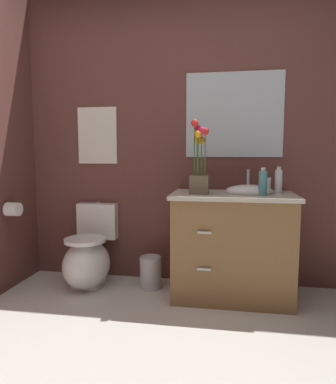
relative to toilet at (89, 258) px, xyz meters
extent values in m
cube|color=brown|center=(0.89, 0.30, 1.01)|extent=(4.08, 0.05, 2.50)
ellipsoid|color=white|center=(0.00, -0.05, -0.04)|extent=(0.38, 0.48, 0.40)
cube|color=white|center=(0.00, 0.00, -0.15)|extent=(0.22, 0.26, 0.18)
cube|color=white|center=(0.00, 0.24, 0.28)|extent=(0.36, 0.13, 0.32)
cylinder|color=white|center=(0.00, -0.07, 0.17)|extent=(0.34, 0.34, 0.03)
cylinder|color=#B7B7BC|center=(0.00, 0.24, 0.44)|extent=(0.04, 0.04, 0.02)
cube|color=brown|center=(1.20, -0.03, 0.15)|extent=(0.90, 0.52, 0.79)
cube|color=beige|center=(1.20, -0.03, 0.57)|extent=(0.94, 0.56, 0.03)
ellipsoid|color=white|center=(1.32, -0.03, 0.60)|extent=(0.36, 0.26, 0.10)
cylinder|color=#B7B7BC|center=(1.32, 0.13, 0.67)|extent=(0.02, 0.02, 0.18)
cube|color=#B7B7BC|center=(1.00, -0.30, 0.33)|extent=(0.10, 0.02, 0.02)
cube|color=#B7B7BC|center=(1.00, -0.30, 0.06)|extent=(0.10, 0.02, 0.02)
cube|color=brown|center=(0.95, -0.10, 0.65)|extent=(0.14, 0.14, 0.14)
cylinder|color=#386B2D|center=(0.99, -0.11, 0.89)|extent=(0.01, 0.01, 0.33)
sphere|color=red|center=(0.99, -0.11, 1.05)|extent=(0.06, 0.06, 0.06)
cylinder|color=#386B2D|center=(0.96, -0.08, 0.85)|extent=(0.01, 0.01, 0.26)
sphere|color=orange|center=(0.96, -0.08, 0.98)|extent=(0.06, 0.06, 0.06)
cylinder|color=#386B2D|center=(0.93, -0.07, 0.90)|extent=(0.01, 0.01, 0.35)
sphere|color=#E01E51|center=(0.93, -0.07, 1.07)|extent=(0.06, 0.06, 0.06)
cylinder|color=#386B2D|center=(0.93, -0.09, 0.86)|extent=(0.01, 0.01, 0.27)
sphere|color=orange|center=(0.93, -0.09, 0.99)|extent=(0.06, 0.06, 0.06)
cylinder|color=#386B2D|center=(0.91, -0.12, 0.92)|extent=(0.01, 0.01, 0.39)
sphere|color=red|center=(0.91, -0.12, 1.11)|extent=(0.06, 0.06, 0.06)
cylinder|color=#386B2D|center=(0.93, -0.13, 0.87)|extent=(0.01, 0.01, 0.31)
sphere|color=orange|center=(0.93, -0.13, 1.03)|extent=(0.06, 0.06, 0.06)
cylinder|color=#386B2D|center=(0.96, -0.11, 0.89)|extent=(0.01, 0.01, 0.33)
sphere|color=#E01E51|center=(0.96, -0.11, 1.06)|extent=(0.06, 0.06, 0.06)
cylinder|color=teal|center=(1.41, -0.14, 0.67)|extent=(0.06, 0.06, 0.18)
cylinder|color=silver|center=(1.41, -0.14, 0.77)|extent=(0.03, 0.03, 0.02)
cylinder|color=white|center=(1.45, 0.03, 0.64)|extent=(0.07, 0.07, 0.12)
cylinder|color=black|center=(1.45, 0.03, 0.71)|extent=(0.04, 0.04, 0.02)
cylinder|color=white|center=(1.55, 0.06, 0.67)|extent=(0.06, 0.06, 0.18)
cylinder|color=silver|center=(1.55, 0.06, 0.77)|extent=(0.03, 0.03, 0.02)
cylinder|color=#B7B7BC|center=(0.53, 0.03, -0.11)|extent=(0.18, 0.18, 0.26)
torus|color=#B7B7BC|center=(0.53, 0.03, 0.02)|extent=(0.18, 0.18, 0.01)
cube|color=silver|center=(0.00, 0.27, 1.05)|extent=(0.36, 0.01, 0.50)
cube|color=#B2BCC6|center=(1.20, 0.27, 1.21)|extent=(0.80, 0.01, 0.70)
cylinder|color=white|center=(-0.55, -0.20, 0.44)|extent=(0.11, 0.11, 0.11)
camera|label=1|loc=(1.15, -2.72, 0.89)|focal=32.35mm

